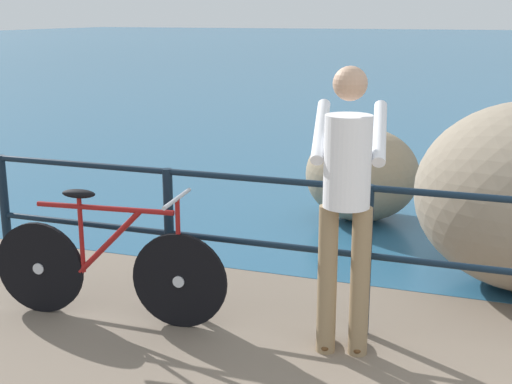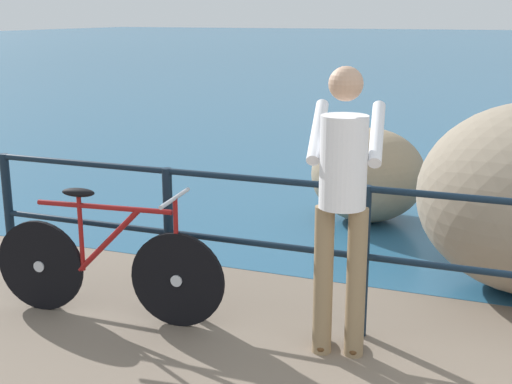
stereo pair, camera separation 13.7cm
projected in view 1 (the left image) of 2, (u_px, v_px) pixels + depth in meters
The scene contains 3 objects.
bicycle at pixel (108, 266), 4.74m from camera, with size 1.69×0.48×0.92m.
person_at_railing at pixel (346, 199), 4.14m from camera, with size 0.52×0.67×1.78m.
breakwater_boulder_left at pixel (362, 174), 7.06m from camera, with size 1.15×1.13×0.95m.
Camera 1 is at (-1.39, -2.45, 2.07)m, focal length 48.63 mm.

